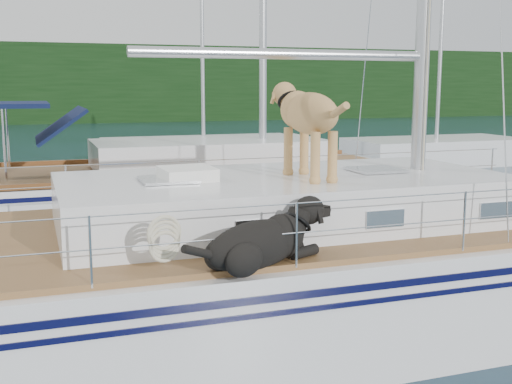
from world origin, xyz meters
name	(u,v)px	position (x,y,z in m)	size (l,w,h in m)	color
ground	(222,330)	(0.00, 0.00, 0.00)	(120.00, 120.00, 0.00)	black
tree_line	(56,84)	(0.00, 45.00, 3.00)	(90.00, 3.00, 6.00)	black
shore_bank	(57,115)	(0.00, 46.20, 0.60)	(92.00, 1.00, 1.20)	#595147
main_sailboat	(230,274)	(0.10, -0.01, 0.69)	(12.00, 4.10, 14.01)	white
neighbor_sailboat	(159,194)	(0.46, 6.15, 0.63)	(11.00, 3.50, 13.30)	white
bg_boat_center	(204,151)	(4.00, 16.00, 0.45)	(7.20, 3.00, 11.65)	white
bg_boat_east	(436,152)	(12.00, 13.00, 0.46)	(6.40, 3.00, 11.65)	white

